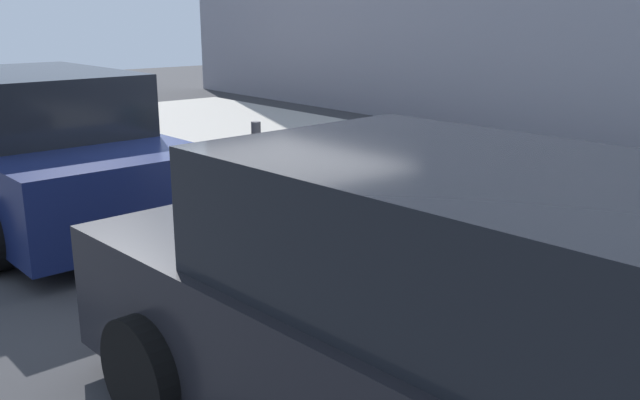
{
  "coord_description": "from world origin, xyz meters",
  "views": [
    {
      "loc": [
        -5.88,
        4.06,
        2.18
      ],
      "look_at": [
        -1.05,
        0.02,
        0.47
      ],
      "focal_mm": 38.96,
      "sensor_mm": 36.0,
      "label": 1
    }
  ],
  "objects": [
    {
      "name": "suitcase_teal_1",
      "position": [
        -2.64,
        -0.66,
        0.48
      ],
      "size": [
        0.45,
        0.22,
        0.92
      ],
      "color": "#0F606B",
      "rests_on": "sidewalk_curb"
    },
    {
      "name": "suitcase_silver_0",
      "position": [
        -3.12,
        -0.7,
        0.43
      ],
      "size": [
        0.38,
        0.25,
        0.63
      ],
      "color": "#9EA0A8",
      "rests_on": "sidewalk_curb"
    },
    {
      "name": "suitcase_black_3",
      "position": [
        -1.62,
        -0.63,
        0.47
      ],
      "size": [
        0.38,
        0.27,
        0.85
      ],
      "color": "black",
      "rests_on": "sidewalk_curb"
    },
    {
      "name": "sidewalk_curb",
      "position": [
        0.0,
        -2.5,
        0.07
      ],
      "size": [
        18.0,
        5.0,
        0.14
      ],
      "primitive_type": "cube",
      "color": "#ADA89E",
      "rests_on": "ground_plane"
    },
    {
      "name": "parked_car_charcoal_0",
      "position": [
        -4.06,
        1.69,
        0.74
      ],
      "size": [
        4.57,
        2.14,
        1.57
      ],
      "color": "black",
      "rests_on": "ground_plane"
    },
    {
      "name": "suitcase_red_4",
      "position": [
        -1.12,
        -0.7,
        0.47
      ],
      "size": [
        0.49,
        0.24,
        0.92
      ],
      "color": "red",
      "rests_on": "sidewalk_curb"
    },
    {
      "name": "fire_hydrant",
      "position": [
        0.04,
        -0.69,
        0.55
      ],
      "size": [
        0.39,
        0.21,
        0.78
      ],
      "color": "#99999E",
      "rests_on": "sidewalk_curb"
    },
    {
      "name": "suitcase_navy_5",
      "position": [
        -0.62,
        -0.75,
        0.47
      ],
      "size": [
        0.38,
        0.26,
        0.71
      ],
      "color": "navy",
      "rests_on": "sidewalk_curb"
    },
    {
      "name": "bollard_post",
      "position": [
        0.79,
        -0.54,
        0.54
      ],
      "size": [
        0.11,
        0.11,
        0.8
      ],
      "primitive_type": "cylinder",
      "color": "#333338",
      "rests_on": "sidewalk_curb"
    },
    {
      "name": "ground_plane",
      "position": [
        0.0,
        0.0,
        0.0
      ],
      "size": [
        40.0,
        40.0,
        0.0
      ],
      "primitive_type": "plane",
      "color": "#333335"
    },
    {
      "name": "suitcase_olive_2",
      "position": [
        -2.11,
        -0.62,
        0.49
      ],
      "size": [
        0.48,
        0.21,
        1.0
      ],
      "color": "#59601E",
      "rests_on": "sidewalk_curb"
    },
    {
      "name": "parked_car_navy_1",
      "position": [
        1.78,
        1.69,
        0.74
      ],
      "size": [
        4.77,
        2.18,
        1.57
      ],
      "color": "#141E4C",
      "rests_on": "ground_plane"
    }
  ]
}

